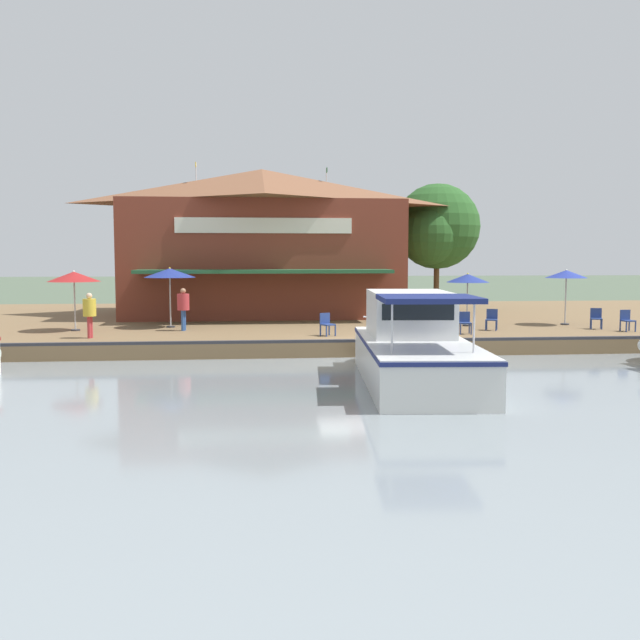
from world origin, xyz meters
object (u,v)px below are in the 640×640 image
(cafe_chair_beside_entrance, at_px, (465,322))
(person_at_quay_edge, at_px, (183,304))
(waterfront_restaurant, at_px, (262,241))
(motorboat_outer_channel, at_px, (411,347))
(patio_umbrella_far_corner, at_px, (468,278))
(mooring_post, at_px, (375,329))
(patio_umbrella_near_quay_edge, at_px, (74,277))
(patio_umbrella_back_row, at_px, (566,274))
(cafe_chair_under_first_umbrella, at_px, (327,323))
(cafe_chair_far_corner_seat, at_px, (378,319))
(patio_umbrella_by_entrance, at_px, (170,273))
(cafe_chair_mid_patio, at_px, (627,319))
(tree_upstream_bank, at_px, (435,229))
(cafe_chair_back_row_seat, at_px, (596,317))
(cafe_chair_facing_river, at_px, (492,318))
(person_near_entrance, at_px, (90,310))

(cafe_chair_beside_entrance, bearing_deg, person_at_quay_edge, -101.93)
(waterfront_restaurant, xyz_separation_m, motorboat_outer_channel, (17.42, 3.91, -3.42))
(patio_umbrella_far_corner, distance_m, mooring_post, 7.21)
(patio_umbrella_near_quay_edge, bearing_deg, patio_umbrella_back_row, 91.47)
(cafe_chair_under_first_umbrella, distance_m, cafe_chair_far_corner_seat, 2.84)
(waterfront_restaurant, distance_m, motorboat_outer_channel, 18.17)
(patio_umbrella_by_entrance, height_order, patio_umbrella_near_quay_edge, patio_umbrella_by_entrance)
(cafe_chair_beside_entrance, distance_m, cafe_chair_under_first_umbrella, 5.34)
(patio_umbrella_by_entrance, relative_size, cafe_chair_mid_patio, 2.96)
(patio_umbrella_by_entrance, bearing_deg, patio_umbrella_far_corner, 87.28)
(cafe_chair_beside_entrance, distance_m, tree_upstream_bank, 13.68)
(cafe_chair_back_row_seat, distance_m, person_at_quay_edge, 16.80)
(cafe_chair_facing_river, xyz_separation_m, cafe_chair_mid_patio, (0.95, 5.19, 0.00))
(patio_umbrella_far_corner, height_order, cafe_chair_under_first_umbrella, patio_umbrella_far_corner)
(cafe_chair_beside_entrance, distance_m, person_at_quay_edge, 11.09)
(cafe_chair_back_row_seat, bearing_deg, cafe_chair_facing_river, -89.38)
(patio_umbrella_back_row, distance_m, person_near_entrance, 19.74)
(waterfront_restaurant, height_order, patio_umbrella_far_corner, waterfront_restaurant)
(patio_umbrella_far_corner, height_order, mooring_post, patio_umbrella_far_corner)
(cafe_chair_far_corner_seat, relative_size, mooring_post, 1.00)
(patio_umbrella_by_entrance, bearing_deg, person_at_quay_edge, 25.47)
(patio_umbrella_far_corner, relative_size, cafe_chair_mid_patio, 2.66)
(patio_umbrella_back_row, distance_m, tree_upstream_bank, 10.50)
(cafe_chair_mid_patio, bearing_deg, patio_umbrella_far_corner, -116.10)
(patio_umbrella_near_quay_edge, bearing_deg, patio_umbrella_by_entrance, 105.67)
(cafe_chair_mid_patio, height_order, tree_upstream_bank, tree_upstream_bank)
(person_near_entrance, bearing_deg, patio_umbrella_far_corner, 101.75)
(cafe_chair_under_first_umbrella, bearing_deg, cafe_chair_mid_patio, 92.12)
(patio_umbrella_near_quay_edge, relative_size, cafe_chair_far_corner_seat, 2.83)
(cafe_chair_facing_river, bearing_deg, cafe_chair_far_corner_seat, -93.86)
(cafe_chair_under_first_umbrella, height_order, person_near_entrance, person_near_entrance)
(patio_umbrella_back_row, distance_m, patio_umbrella_near_quay_edge, 20.61)
(person_at_quay_edge, xyz_separation_m, mooring_post, (4.25, 6.99, -0.64))
(cafe_chair_facing_river, bearing_deg, mooring_post, -58.84)
(patio_umbrella_by_entrance, distance_m, cafe_chair_back_row_seat, 17.68)
(motorboat_outer_channel, bearing_deg, patio_umbrella_near_quay_edge, -128.63)
(cafe_chair_beside_entrance, distance_m, cafe_chair_facing_river, 1.97)
(patio_umbrella_far_corner, xyz_separation_m, cafe_chair_far_corner_seat, (1.51, -4.11, -1.56))
(patio_umbrella_by_entrance, relative_size, motorboat_outer_channel, 0.27)
(cafe_chair_under_first_umbrella, height_order, motorboat_outer_channel, motorboat_outer_channel)
(patio_umbrella_by_entrance, height_order, person_at_quay_edge, patio_umbrella_by_entrance)
(motorboat_outer_channel, bearing_deg, waterfront_restaurant, -167.34)
(patio_umbrella_far_corner, distance_m, motorboat_outer_channel, 10.83)
(mooring_post, bearing_deg, person_near_entrance, -100.74)
(motorboat_outer_channel, bearing_deg, tree_upstream_bank, 163.42)
(cafe_chair_facing_river, relative_size, motorboat_outer_channel, 0.09)
(patio_umbrella_near_quay_edge, bearing_deg, cafe_chair_mid_patio, 83.87)
(patio_umbrella_near_quay_edge, xyz_separation_m, mooring_post, (4.62, 11.29, -1.73))
(patio_umbrella_back_row, bearing_deg, cafe_chair_facing_river, -64.15)
(patio_umbrella_near_quay_edge, xyz_separation_m, patio_umbrella_far_corner, (-0.42, 16.18, -0.12))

